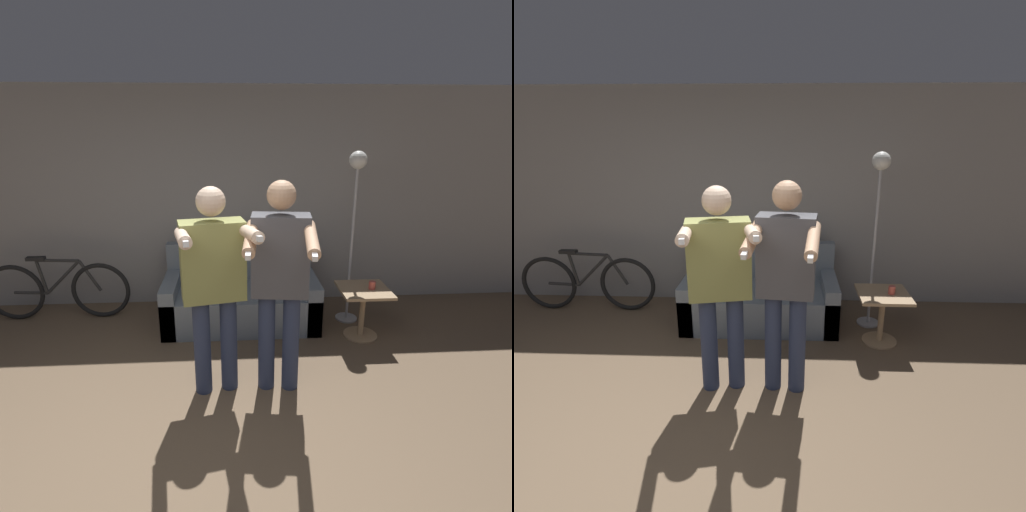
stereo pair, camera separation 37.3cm
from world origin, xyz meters
The scene contains 9 objects.
wall_back centered at (0.00, 3.02, 1.30)m, with size 10.00×0.05×2.60m.
couch centered at (0.47, 2.42, 0.27)m, with size 1.70×0.85×0.86m.
person_left centered at (0.23, 1.15, 1.02)m, with size 0.65×0.75×1.74m.
person_right centered at (0.75, 1.15, 1.04)m, with size 0.57×0.71×1.78m.
cat centered at (0.87, 2.73, 0.94)m, with size 0.51×0.12×0.18m.
floor_lamp centered at (1.70, 2.37, 1.42)m, with size 0.25×0.25×1.91m.
side_table centered at (1.74, 1.98, 0.40)m, with size 0.51×0.51×0.55m.
cup centered at (1.82, 1.96, 0.59)m, with size 0.07×0.07×0.08m.
bicycle centered at (-1.64, 2.61, 0.35)m, with size 1.64×0.07×0.76m.
Camera 1 is at (0.38, -1.77, 2.17)m, focal length 28.00 mm.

